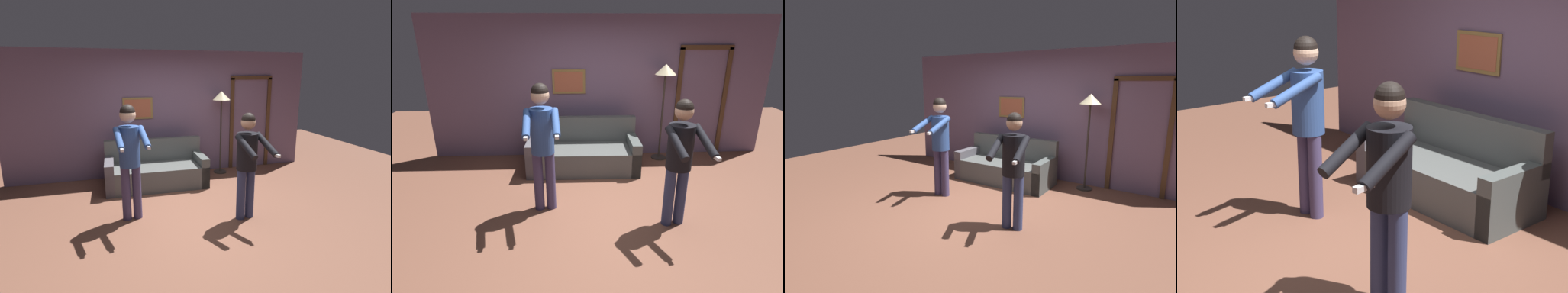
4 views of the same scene
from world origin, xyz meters
TOP-DOWN VIEW (x-y plane):
  - ground_plane at (0.00, 0.00)m, footprint 12.00×12.00m
  - back_wall_assembly at (0.02, 2.22)m, footprint 6.40×0.10m
  - couch at (-0.35, 1.51)m, footprint 1.91×0.87m
  - torchiere_lamp at (1.13, 1.91)m, footprint 0.37×0.37m
  - person_standing_left at (-0.91, 0.18)m, footprint 0.48×0.73m
  - person_standing_right at (0.74, -0.25)m, footprint 0.50×0.63m

SIDE VIEW (x-z plane):
  - ground_plane at x=0.00m, z-range 0.00..0.00m
  - couch at x=-0.35m, z-range -0.16..0.71m
  - person_standing_right at x=0.74m, z-range 0.16..1.76m
  - person_standing_left at x=-0.91m, z-range 0.19..1.91m
  - back_wall_assembly at x=0.02m, z-range 0.00..2.60m
  - torchiere_lamp at x=1.13m, z-range 0.63..2.40m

